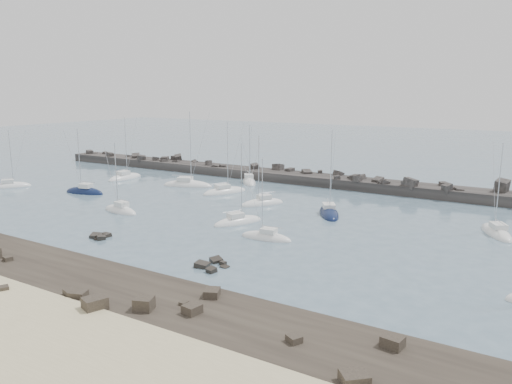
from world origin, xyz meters
TOP-DOWN VIEW (x-y plane):
  - ground at (0.00, 0.00)m, footprint 400.00×400.00m
  - rock_shelf at (-0.34, -22.04)m, footprint 140.00×12.00m
  - rock_cluster_near at (-4.84, -9.72)m, footprint 3.44×2.74m
  - rock_cluster_far at (13.54, -10.88)m, footprint 3.37×4.16m
  - breakwater at (-7.04, 38.00)m, footprint 115.00×7.28m
  - sailboat_0 at (-45.41, 4.05)m, footprint 6.00×7.46m
  - sailboat_1 at (-33.54, 22.25)m, footprint 2.77×8.76m
  - sailboat_2 at (-28.77, 7.77)m, footprint 8.18×3.85m
  - sailboat_3 at (-7.27, 21.21)m, footprint 6.19×9.15m
  - sailboat_4 at (-17.13, 22.74)m, footprint 10.27×6.21m
  - sailboat_5 at (-12.59, 1.09)m, footprint 7.36×3.11m
  - sailboat_6 at (3.39, 16.67)m, footprint 6.18×7.71m
  - sailboat_7 at (6.37, 5.02)m, footprint 5.41×7.90m
  - sailboat_8 at (15.22, 16.45)m, footprint 6.72×8.87m
  - sailboat_9 at (13.55, 0.65)m, footprint 7.05×2.74m
  - sailboat_10 at (37.95, 18.05)m, footprint 5.94×8.29m
  - sailboat_13 at (-8.74, 31.89)m, footprint 6.92×7.65m

SIDE VIEW (x-z plane):
  - rock_cluster_near at x=-4.84m, z-range -0.67..0.66m
  - ground at x=0.00m, z-range 0.00..0.00m
  - rock_shelf at x=-0.34m, z-range -1.00..1.04m
  - sailboat_9 at x=13.55m, z-range -5.35..5.61m
  - sailboat_8 at x=15.22m, z-range -6.71..6.97m
  - rock_cluster_far at x=13.54m, z-range -0.36..0.63m
  - sailboat_3 at x=-7.27m, z-range -6.81..7.08m
  - sailboat_10 at x=37.95m, z-range -6.24..6.51m
  - sailboat_7 at x=6.37m, z-range -5.93..6.21m
  - sailboat_0 at x=-45.41m, z-range -5.79..6.07m
  - sailboat_4 at x=-17.13m, z-range -7.58..7.87m
  - sailboat_1 at x=-33.54m, z-range -6.79..7.08m
  - sailboat_6 at x=3.39m, z-range -5.98..6.27m
  - sailboat_13 at x=-8.74m, z-range -6.19..6.49m
  - sailboat_5 at x=-12.59m, z-range -5.63..5.93m
  - sailboat_2 at x=-28.77m, z-range -6.19..6.51m
  - breakwater at x=-7.04m, z-range -2.41..3.03m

